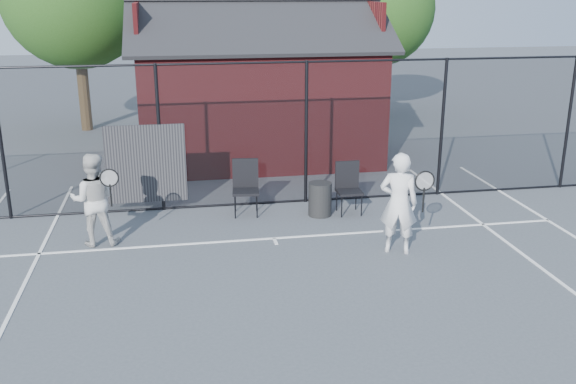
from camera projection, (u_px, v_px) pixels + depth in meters
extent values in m
plane|color=#4A4F54|center=(307.00, 317.00, 8.94)|extent=(80.00, 80.00, 0.00)
cube|color=white|center=(274.00, 238.00, 11.75)|extent=(11.00, 0.06, 0.01)
cube|color=white|center=(275.00, 241.00, 11.61)|extent=(0.06, 0.30, 0.01)
cylinder|color=black|center=(1.00, 145.00, 12.34)|extent=(0.07, 0.07, 3.00)
cylinder|color=black|center=(160.00, 139.00, 12.84)|extent=(0.07, 0.07, 3.00)
cylinder|color=black|center=(306.00, 133.00, 13.35)|extent=(0.07, 0.07, 3.00)
cylinder|color=black|center=(442.00, 128.00, 13.85)|extent=(0.07, 0.07, 3.00)
cylinder|color=black|center=(568.00, 123.00, 14.35)|extent=(0.07, 0.07, 3.00)
cylinder|color=black|center=(258.00, 63.00, 12.73)|extent=(22.00, 0.04, 0.04)
cylinder|color=black|center=(260.00, 203.00, 13.62)|extent=(22.00, 0.04, 0.04)
cube|color=black|center=(259.00, 135.00, 13.18)|extent=(22.00, 3.00, 0.01)
cube|color=black|center=(146.00, 164.00, 12.93)|extent=(1.60, 0.04, 1.60)
cube|color=maroon|center=(257.00, 102.00, 17.02)|extent=(6.00, 4.00, 3.00)
cube|color=black|center=(261.00, 25.00, 15.46)|extent=(6.50, 2.36, 1.32)
cube|color=black|center=(251.00, 21.00, 17.34)|extent=(6.50, 2.36, 1.32)
cube|color=maroon|center=(138.00, 24.00, 15.91)|extent=(0.10, 2.80, 1.06)
cube|color=maroon|center=(367.00, 22.00, 16.90)|extent=(0.10, 2.80, 1.06)
cylinder|color=#382916|center=(84.00, 91.00, 20.47)|extent=(0.36, 0.36, 2.52)
cylinder|color=#382916|center=(375.00, 83.00, 23.13)|extent=(0.36, 0.36, 2.23)
sphere|color=#214C15|center=(378.00, 9.00, 22.34)|extent=(3.97, 3.97, 3.97)
imported|color=white|center=(399.00, 203.00, 10.91)|extent=(0.76, 0.63, 1.78)
torus|color=black|center=(425.00, 181.00, 10.48)|extent=(0.35, 0.03, 0.35)
cylinder|color=black|center=(423.00, 200.00, 10.58)|extent=(0.03, 0.03, 0.43)
imported|color=silver|center=(94.00, 200.00, 11.27)|extent=(0.82, 0.64, 1.67)
torus|color=black|center=(109.00, 178.00, 10.87)|extent=(0.33, 0.03, 0.33)
cylinder|color=black|center=(111.00, 195.00, 10.96)|extent=(0.03, 0.03, 0.40)
cube|color=black|center=(246.00, 189.00, 12.84)|extent=(0.58, 0.60, 1.09)
cube|color=black|center=(349.00, 189.00, 12.92)|extent=(0.49, 0.51, 1.03)
cylinder|color=black|center=(320.00, 199.00, 12.87)|extent=(0.57, 0.57, 0.68)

